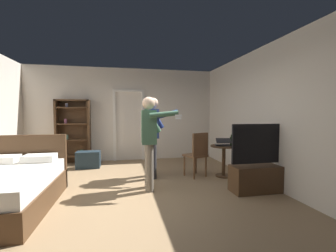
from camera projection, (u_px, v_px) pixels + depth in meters
name	position (u px, v px, depth m)	size (l,w,h in m)	color
ground_plane	(125.00, 192.00, 3.98)	(6.18, 6.18, 0.00)	#997A56
wall_back	(124.00, 114.00, 6.71)	(5.71, 0.12, 2.76)	silver
wall_right	(266.00, 115.00, 4.46)	(0.12, 5.86, 2.76)	silver
doorway_frame	(129.00, 120.00, 6.67)	(0.93, 0.08, 2.13)	white
bed	(4.00, 189.00, 3.26)	(1.34, 1.95, 1.02)	#4C331E
bookshelf	(73.00, 129.00, 6.23)	(0.91, 0.32, 1.80)	#4C331E
tv_flatscreen	(262.00, 172.00, 4.01)	(1.21, 0.40, 1.23)	#4C331E
side_table	(224.00, 156.00, 4.95)	(0.59, 0.59, 0.70)	#4C331E
laptop	(223.00, 143.00, 4.89)	(0.40, 0.40, 0.17)	black
bottle_on_table	(231.00, 141.00, 4.88)	(0.06, 0.06, 0.25)	black
wooden_chair	(197.00, 153.00, 4.90)	(0.55, 0.55, 0.99)	brown
person_blue_shirt	(149.00, 136.00, 4.08)	(0.69, 0.58, 1.72)	gray
person_striped_shirt	(153.00, 131.00, 4.88)	(0.71, 0.68, 1.76)	#333338
suitcase_dark	(88.00, 160.00, 5.76)	(0.59, 0.36, 0.43)	#1E2D38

